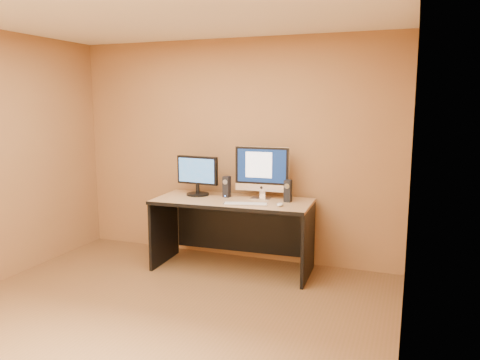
# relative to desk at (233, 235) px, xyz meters

# --- Properties ---
(floor) EXTENTS (4.00, 4.00, 0.00)m
(floor) POSITION_rel_desk_xyz_m (-0.17, -1.53, -0.40)
(floor) COLOR brown
(floor) RESTS_ON ground
(walls) EXTENTS (4.00, 4.00, 2.60)m
(walls) POSITION_rel_desk_xyz_m (-0.17, -1.53, 0.90)
(walls) COLOR olive
(walls) RESTS_ON ground
(ceiling) EXTENTS (4.00, 4.00, 0.00)m
(ceiling) POSITION_rel_desk_xyz_m (-0.17, -1.53, 2.20)
(ceiling) COLOR white
(ceiling) RESTS_ON walls
(desk) EXTENTS (1.77, 0.84, 0.80)m
(desk) POSITION_rel_desk_xyz_m (0.00, 0.00, 0.00)
(desk) COLOR tan
(desk) RESTS_ON ground
(imac) EXTENTS (0.63, 0.26, 0.60)m
(imac) POSITION_rel_desk_xyz_m (0.27, 0.18, 0.70)
(imac) COLOR silver
(imac) RESTS_ON desk
(second_monitor) EXTENTS (0.54, 0.30, 0.45)m
(second_monitor) POSITION_rel_desk_xyz_m (-0.48, 0.11, 0.63)
(second_monitor) COLOR black
(second_monitor) RESTS_ON desk
(speaker_left) EXTENTS (0.08, 0.08, 0.24)m
(speaker_left) POSITION_rel_desk_xyz_m (-0.12, 0.13, 0.52)
(speaker_left) COLOR black
(speaker_left) RESTS_ON desk
(speaker_right) EXTENTS (0.08, 0.08, 0.24)m
(speaker_right) POSITION_rel_desk_xyz_m (0.60, 0.12, 0.52)
(speaker_right) COLOR black
(speaker_right) RESTS_ON desk
(keyboard) EXTENTS (0.48, 0.23, 0.02)m
(keyboard) POSITION_rel_desk_xyz_m (0.22, -0.19, 0.41)
(keyboard) COLOR silver
(keyboard) RESTS_ON desk
(mouse) EXTENTS (0.07, 0.11, 0.04)m
(mouse) POSITION_rel_desk_xyz_m (0.58, -0.14, 0.42)
(mouse) COLOR silver
(mouse) RESTS_ON desk
(cable_a) EXTENTS (0.13, 0.21, 0.01)m
(cable_a) POSITION_rel_desk_xyz_m (0.27, 0.26, 0.41)
(cable_a) COLOR black
(cable_a) RESTS_ON desk
(cable_b) EXTENTS (0.06, 0.19, 0.01)m
(cable_b) POSITION_rel_desk_xyz_m (0.24, 0.28, 0.41)
(cable_b) COLOR black
(cable_b) RESTS_ON desk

